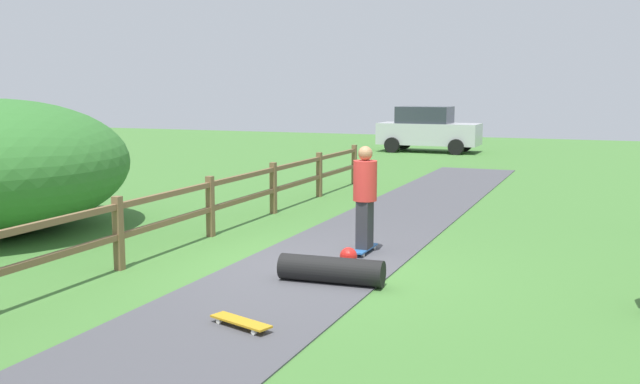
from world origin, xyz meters
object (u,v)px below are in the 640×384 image
Objects in this scene: skateboard_loose at (241,322)px; parked_car_silver at (428,129)px; skater_riding at (365,194)px; skater_fallen at (333,269)px.

parked_car_silver reaches higher than skateboard_loose.
skater_fallen is (0.14, -1.78, -0.78)m from skater_riding.
skater_riding is 2.10× the size of skateboard_loose.
skater_fallen is 2.17m from skateboard_loose.
skateboard_loose is (-0.11, -3.93, -0.89)m from skater_riding.
skater_riding is 1.17× the size of skater_fallen.
skater_riding is at bearing 94.65° from skater_fallen.
skater_riding is at bearing -79.26° from parked_car_silver.
parked_car_silver is (-3.69, 20.50, 0.76)m from skater_fallen.
skater_riding is 19.05m from parked_car_silver.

